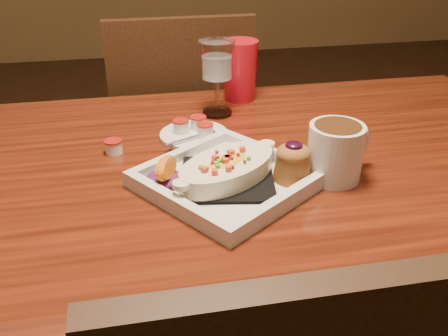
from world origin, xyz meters
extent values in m
cube|color=maroon|center=(0.00, 0.00, 0.73)|extent=(1.50, 0.90, 0.04)
cylinder|color=black|center=(0.67, 0.37, 0.35)|extent=(0.07, 0.07, 0.71)
cube|color=black|center=(0.00, 0.70, 0.45)|extent=(0.42, 0.42, 0.04)
cylinder|color=black|center=(0.17, 0.87, 0.23)|extent=(0.04, 0.04, 0.45)
cylinder|color=black|center=(-0.17, 0.87, 0.23)|extent=(0.04, 0.04, 0.45)
cylinder|color=black|center=(0.17, 0.53, 0.23)|extent=(0.04, 0.04, 0.45)
cylinder|color=black|center=(-0.17, 0.53, 0.23)|extent=(0.04, 0.04, 0.45)
cube|color=black|center=(0.00, 0.51, 0.70)|extent=(0.40, 0.03, 0.46)
cube|color=silver|center=(0.01, -0.05, 0.76)|extent=(0.36, 0.36, 0.01)
cube|color=black|center=(0.01, -0.05, 0.77)|extent=(0.19, 0.19, 0.01)
ellipsoid|color=gold|center=(0.01, -0.05, 0.79)|extent=(0.19, 0.17, 0.03)
ellipsoid|color=#571451|center=(-0.10, -0.04, 0.77)|extent=(0.07, 0.07, 0.02)
cone|color=brown|center=(0.13, -0.06, 0.79)|extent=(0.07, 0.07, 0.05)
ellipsoid|color=brown|center=(0.13, -0.06, 0.81)|extent=(0.06, 0.06, 0.03)
ellipsoid|color=black|center=(0.13, -0.06, 0.83)|extent=(0.03, 0.03, 0.01)
cylinder|color=silver|center=(0.21, -0.06, 0.80)|extent=(0.10, 0.10, 0.10)
cylinder|color=#361F0E|center=(0.21, -0.06, 0.84)|extent=(0.08, 0.08, 0.02)
torus|color=silver|center=(0.25, -0.03, 0.80)|extent=(0.07, 0.05, 0.07)
cylinder|color=silver|center=(0.06, 0.28, 0.75)|extent=(0.07, 0.07, 0.01)
cylinder|color=silver|center=(0.06, 0.28, 0.79)|extent=(0.01, 0.01, 0.08)
cone|color=silver|center=(0.06, 0.28, 0.88)|extent=(0.08, 0.08, 0.09)
cylinder|color=silver|center=(-0.02, 0.16, 0.76)|extent=(0.15, 0.15, 0.01)
cylinder|color=silver|center=(-0.04, 0.17, 0.77)|extent=(0.03, 0.03, 0.03)
cylinder|color=red|center=(-0.04, 0.17, 0.79)|extent=(0.04, 0.04, 0.00)
cylinder|color=silver|center=(0.00, 0.19, 0.77)|extent=(0.03, 0.03, 0.03)
cylinder|color=red|center=(0.00, 0.19, 0.79)|extent=(0.04, 0.04, 0.00)
cylinder|color=silver|center=(0.00, 0.15, 0.77)|extent=(0.03, 0.03, 0.03)
cylinder|color=red|center=(0.00, 0.15, 0.79)|extent=(0.04, 0.04, 0.00)
cylinder|color=silver|center=(-0.18, 0.12, 0.76)|extent=(0.03, 0.03, 0.03)
cylinder|color=red|center=(-0.18, 0.12, 0.78)|extent=(0.04, 0.04, 0.00)
cone|color=red|center=(0.13, 0.37, 0.82)|extent=(0.09, 0.09, 0.15)
camera|label=1|loc=(-0.14, -0.79, 1.20)|focal=40.00mm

